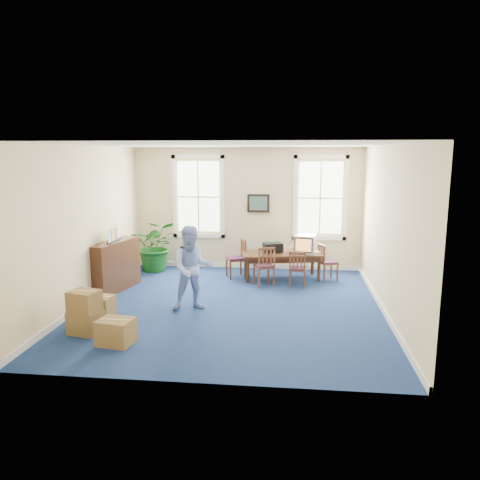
# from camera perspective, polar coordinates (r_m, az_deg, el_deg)

# --- Properties ---
(floor) EXTENTS (6.50, 6.50, 0.00)m
(floor) POSITION_cam_1_polar(r_m,az_deg,el_deg) (9.56, -1.00, -8.04)
(floor) COLOR navy
(floor) RESTS_ON ground
(ceiling) EXTENTS (6.50, 6.50, 0.00)m
(ceiling) POSITION_cam_1_polar(r_m,az_deg,el_deg) (9.06, -1.06, 11.52)
(ceiling) COLOR white
(ceiling) RESTS_ON ground
(wall_back) EXTENTS (6.50, 0.00, 6.50)m
(wall_back) POSITION_cam_1_polar(r_m,az_deg,el_deg) (12.38, 0.88, 3.85)
(wall_back) COLOR beige
(wall_back) RESTS_ON ground
(wall_front) EXTENTS (6.50, 0.00, 6.50)m
(wall_front) POSITION_cam_1_polar(r_m,az_deg,el_deg) (6.03, -4.94, -3.41)
(wall_front) COLOR beige
(wall_front) RESTS_ON ground
(wall_left) EXTENTS (0.00, 6.50, 6.50)m
(wall_left) POSITION_cam_1_polar(r_m,az_deg,el_deg) (10.00, -18.34, 1.70)
(wall_left) COLOR beige
(wall_left) RESTS_ON ground
(wall_right) EXTENTS (0.00, 6.50, 6.50)m
(wall_right) POSITION_cam_1_polar(r_m,az_deg,el_deg) (9.29, 17.66, 1.09)
(wall_right) COLOR beige
(wall_right) RESTS_ON ground
(baseboard_back) EXTENTS (6.00, 0.04, 0.12)m
(baseboard_back) POSITION_cam_1_polar(r_m,az_deg,el_deg) (12.62, 0.84, -3.13)
(baseboard_back) COLOR white
(baseboard_back) RESTS_ON ground
(baseboard_left) EXTENTS (0.04, 6.50, 0.12)m
(baseboard_left) POSITION_cam_1_polar(r_m,az_deg,el_deg) (10.33, -17.69, -6.77)
(baseboard_left) COLOR white
(baseboard_left) RESTS_ON ground
(baseboard_right) EXTENTS (0.04, 6.50, 0.12)m
(baseboard_right) POSITION_cam_1_polar(r_m,az_deg,el_deg) (9.65, 16.97, -7.97)
(baseboard_right) COLOR white
(baseboard_right) RESTS_ON ground
(window_left) EXTENTS (1.40, 0.12, 2.20)m
(window_left) POSITION_cam_1_polar(r_m,az_deg,el_deg) (12.51, -5.09, 5.26)
(window_left) COLOR white
(window_left) RESTS_ON ground
(window_right) EXTENTS (1.40, 0.12, 2.20)m
(window_right) POSITION_cam_1_polar(r_m,az_deg,el_deg) (12.29, 9.76, 5.06)
(window_right) COLOR white
(window_right) RESTS_ON ground
(wall_picture) EXTENTS (0.58, 0.06, 0.48)m
(wall_picture) POSITION_cam_1_polar(r_m,az_deg,el_deg) (12.28, 2.25, 4.50)
(wall_picture) COLOR black
(wall_picture) RESTS_ON ground
(conference_table) EXTENTS (2.04, 1.21, 0.65)m
(conference_table) POSITION_cam_1_polar(r_m,az_deg,el_deg) (11.54, 5.06, -3.12)
(conference_table) COLOR #402314
(conference_table) RESTS_ON ground
(crt_tv) EXTENTS (0.57, 0.61, 0.44)m
(crt_tv) POSITION_cam_1_polar(r_m,az_deg,el_deg) (11.47, 7.93, -0.47)
(crt_tv) COLOR #B7B7BC
(crt_tv) RESTS_ON conference_table
(game_console) EXTENTS (0.21, 0.24, 0.05)m
(game_console) POSITION_cam_1_polar(r_m,az_deg,el_deg) (11.48, 9.21, -1.49)
(game_console) COLOR white
(game_console) RESTS_ON conference_table
(equipment_bag) EXTENTS (0.53, 0.43, 0.23)m
(equipment_bag) POSITION_cam_1_polar(r_m,az_deg,el_deg) (11.49, 4.01, -0.92)
(equipment_bag) COLOR black
(equipment_bag) RESTS_ON conference_table
(chair_near_left) EXTENTS (0.55, 0.55, 0.94)m
(chair_near_left) POSITION_cam_1_polar(r_m,az_deg,el_deg) (10.89, 2.93, -3.15)
(chair_near_left) COLOR brown
(chair_near_left) RESTS_ON ground
(chair_near_right) EXTENTS (0.41, 0.41, 0.85)m
(chair_near_right) POSITION_cam_1_polar(r_m,az_deg,el_deg) (10.88, 7.05, -3.47)
(chair_near_right) COLOR brown
(chair_near_right) RESTS_ON ground
(chair_end_left) EXTENTS (0.56, 0.56, 0.96)m
(chair_end_left) POSITION_cam_1_polar(r_m,az_deg,el_deg) (11.58, -0.53, -2.25)
(chair_end_left) COLOR brown
(chair_end_left) RESTS_ON ground
(chair_end_right) EXTENTS (0.52, 0.52, 0.89)m
(chair_end_right) POSITION_cam_1_polar(r_m,az_deg,el_deg) (11.55, 10.69, -2.65)
(chair_end_right) COLOR brown
(chair_end_right) RESTS_ON ground
(man) EXTENTS (0.97, 0.84, 1.67)m
(man) POSITION_cam_1_polar(r_m,az_deg,el_deg) (9.18, -5.83, -3.44)
(man) COLOR #8AA4EB
(man) RESTS_ON ground
(credenza) EXTENTS (0.75, 1.53, 1.15)m
(credenza) POSITION_cam_1_polar(r_m,az_deg,el_deg) (10.83, -15.05, -2.99)
(credenza) COLOR #402314
(credenza) RESTS_ON ground
(brochure_rack) EXTENTS (0.21, 0.69, 0.30)m
(brochure_rack) POSITION_cam_1_polar(r_m,az_deg,el_deg) (10.68, -15.13, 0.80)
(brochure_rack) COLOR #99999E
(brochure_rack) RESTS_ON credenza
(potted_plant) EXTENTS (1.38, 1.25, 1.34)m
(potted_plant) POSITION_cam_1_polar(r_m,az_deg,el_deg) (12.39, -10.19, -0.68)
(potted_plant) COLOR #124D16
(potted_plant) RESTS_ON ground
(cardboard_boxes) EXTENTS (1.66, 1.66, 0.79)m
(cardboard_boxes) POSITION_cam_1_polar(r_m,az_deg,el_deg) (8.50, -16.88, -8.11)
(cardboard_boxes) COLOR olive
(cardboard_boxes) RESTS_ON ground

